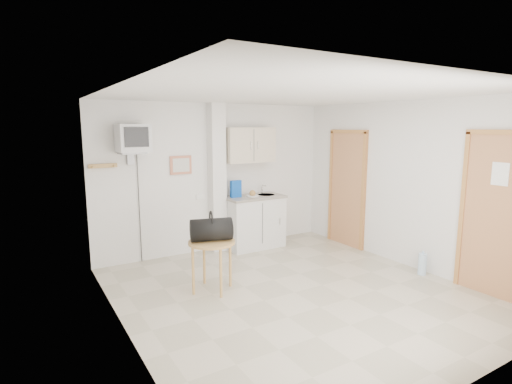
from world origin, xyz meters
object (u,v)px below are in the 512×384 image
round_table (212,248)px  duffel_bag (211,229)px  crt_television (133,139)px  water_bottle (422,264)px

round_table → duffel_bag: bearing=71.1°
crt_television → round_table: size_ratio=3.24×
round_table → water_bottle: size_ratio=1.89×
duffel_bag → water_bottle: duffel_bag is taller
round_table → duffel_bag: (0.01, 0.02, 0.24)m
round_table → duffel_bag: size_ratio=1.13×
crt_television → water_bottle: (3.41, -2.47, -1.78)m
round_table → water_bottle: bearing=-20.7°
duffel_bag → round_table: bearing=-93.1°
round_table → duffel_bag: duffel_bag is taller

